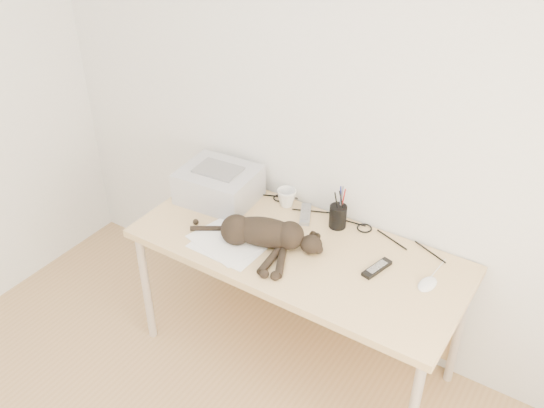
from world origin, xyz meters
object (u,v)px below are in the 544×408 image
Objects in this scene: desk at (306,260)px; mug at (287,198)px; mouse at (428,282)px; cat at (261,234)px; pen_cup at (338,216)px; printer at (219,184)px.

mug is (-0.24, 0.19, 0.18)m from desk.
mug is at bearing 176.02° from mouse.
pen_cup reaches higher than cat.
desk is 0.61m from printer.
printer is (-0.57, 0.05, 0.22)m from desk.
mouse is at bearing -13.22° from mug.
cat is 5.66× the size of mouse.
desk is 15.66× the size of mug.
cat is at bearing -125.19° from pen_cup.
cat reaches higher than mug.
mouse is (1.18, -0.06, -0.07)m from printer.
pen_cup is (0.24, 0.33, -0.00)m from cat.
pen_cup is (0.31, -0.02, 0.01)m from mug.
printer is 0.62× the size of cat.
printer reaches higher than desk.
printer is at bearing -169.71° from pen_cup.
mouse is at bearing -6.53° from cat.
mug is 0.86× the size of mouse.
printer is 0.46m from cat.
desk is at bearing -171.32° from mouse.
pen_cup is at bearing 10.29° from printer.
desk is at bearing 27.36° from cat.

